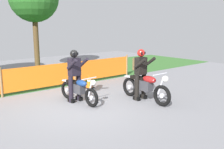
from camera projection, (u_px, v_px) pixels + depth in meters
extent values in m
cube|color=gray|center=(77.00, 107.00, 7.75)|extent=(24.00, 24.00, 0.02)
cube|color=#386B2D|center=(18.00, 79.00, 11.66)|extent=(24.00, 5.35, 0.01)
cylinder|color=olive|center=(1.00, 83.00, 8.62)|extent=(0.08, 0.08, 1.05)
cylinder|color=olive|center=(75.00, 72.00, 10.45)|extent=(0.08, 0.08, 1.05)
cylinder|color=olive|center=(127.00, 65.00, 12.28)|extent=(0.08, 0.08, 1.05)
cube|color=orange|center=(42.00, 76.00, 9.53)|extent=(2.85, 0.02, 0.85)
cube|color=orange|center=(103.00, 68.00, 11.36)|extent=(2.85, 0.02, 0.85)
cylinder|color=brown|center=(36.00, 43.00, 13.50)|extent=(0.28, 0.28, 2.97)
torus|color=black|center=(162.00, 96.00, 7.72)|extent=(0.12, 0.67, 0.67)
cylinder|color=silver|center=(162.00, 96.00, 7.72)|extent=(0.06, 0.15, 0.15)
torus|color=black|center=(130.00, 87.00, 8.84)|extent=(0.12, 0.67, 0.67)
cylinder|color=silver|center=(130.00, 87.00, 8.84)|extent=(0.06, 0.15, 0.15)
cube|color=#38383D|center=(144.00, 85.00, 8.28)|extent=(0.26, 0.63, 0.33)
ellipsoid|color=maroon|center=(149.00, 79.00, 8.06)|extent=(0.26, 0.54, 0.23)
cube|color=black|center=(138.00, 78.00, 8.44)|extent=(0.24, 0.59, 0.10)
cube|color=silver|center=(130.00, 77.00, 8.77)|extent=(0.17, 0.38, 0.04)
cylinder|color=silver|center=(161.00, 86.00, 7.71)|extent=(0.06, 0.24, 0.59)
sphere|color=white|center=(165.00, 79.00, 7.54)|extent=(0.19, 0.19, 0.19)
cylinder|color=silver|center=(160.00, 74.00, 7.68)|extent=(0.62, 0.04, 0.03)
cylinder|color=silver|center=(140.00, 90.00, 8.66)|extent=(0.08, 0.57, 0.07)
torus|color=black|center=(91.00, 98.00, 7.65)|extent=(0.15, 0.60, 0.59)
cylinder|color=silver|center=(91.00, 98.00, 7.65)|extent=(0.07, 0.13, 0.13)
torus|color=black|center=(67.00, 90.00, 8.55)|extent=(0.15, 0.60, 0.59)
cylinder|color=silver|center=(67.00, 90.00, 8.55)|extent=(0.07, 0.13, 0.13)
cube|color=#38383D|center=(78.00, 88.00, 8.10)|extent=(0.27, 0.57, 0.30)
ellipsoid|color=navy|center=(81.00, 83.00, 7.91)|extent=(0.26, 0.50, 0.20)
cube|color=black|center=(73.00, 82.00, 8.23)|extent=(0.25, 0.53, 0.09)
cube|color=silver|center=(67.00, 81.00, 8.49)|extent=(0.18, 0.34, 0.04)
cylinder|color=silver|center=(90.00, 89.00, 7.63)|extent=(0.07, 0.22, 0.52)
sphere|color=white|center=(93.00, 83.00, 7.49)|extent=(0.18, 0.18, 0.17)
cylinder|color=silver|center=(89.00, 78.00, 7.60)|extent=(0.55, 0.08, 0.03)
cylinder|color=silver|center=(76.00, 93.00, 8.42)|extent=(0.11, 0.51, 0.06)
cylinder|color=black|center=(144.00, 86.00, 8.52)|extent=(0.15, 0.15, 0.86)
cube|color=black|center=(143.00, 97.00, 8.59)|extent=(0.11, 0.26, 0.12)
cylinder|color=black|center=(137.00, 88.00, 8.32)|extent=(0.15, 0.15, 0.86)
cube|color=black|center=(137.00, 98.00, 8.39)|extent=(0.11, 0.26, 0.12)
cube|color=black|center=(141.00, 66.00, 8.28)|extent=(0.36, 0.25, 0.56)
cylinder|color=black|center=(150.00, 62.00, 8.26)|extent=(0.11, 0.48, 0.38)
cylinder|color=black|center=(140.00, 63.00, 7.99)|extent=(0.11, 0.48, 0.38)
sphere|color=red|center=(141.00, 53.00, 8.20)|extent=(0.25, 0.25, 0.25)
cube|color=black|center=(143.00, 53.00, 8.13)|extent=(0.18, 0.03, 0.08)
cube|color=brown|center=(137.00, 64.00, 8.41)|extent=(0.28, 0.16, 0.40)
cylinder|color=black|center=(79.00, 88.00, 8.31)|extent=(0.16, 0.16, 0.86)
cube|color=black|center=(79.00, 98.00, 8.38)|extent=(0.13, 0.27, 0.12)
cylinder|color=black|center=(71.00, 89.00, 8.09)|extent=(0.16, 0.16, 0.86)
cube|color=black|center=(71.00, 100.00, 8.16)|extent=(0.13, 0.27, 0.12)
cube|color=black|center=(74.00, 67.00, 8.06)|extent=(0.38, 0.27, 0.56)
cylinder|color=black|center=(83.00, 63.00, 8.07)|extent=(0.14, 0.49, 0.38)
cylinder|color=black|center=(72.00, 64.00, 7.76)|extent=(0.14, 0.49, 0.38)
sphere|color=black|center=(74.00, 54.00, 7.98)|extent=(0.27, 0.27, 0.25)
cube|color=black|center=(76.00, 54.00, 7.91)|extent=(0.18, 0.05, 0.08)
cube|color=black|center=(89.00, 88.00, 10.02)|extent=(0.32, 0.32, 0.03)
cone|color=orange|center=(89.00, 81.00, 9.97)|extent=(0.26, 0.26, 0.50)
cylinder|color=white|center=(89.00, 80.00, 9.97)|extent=(0.15, 0.15, 0.06)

